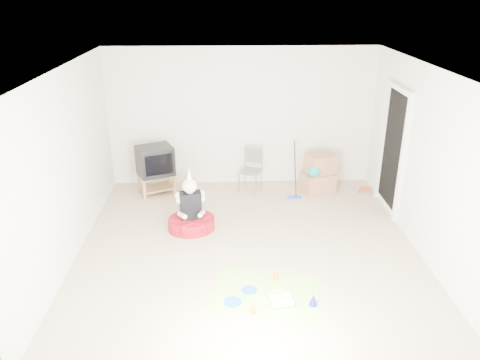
{
  "coord_description": "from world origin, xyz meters",
  "views": [
    {
      "loc": [
        -0.32,
        -6.05,
        3.61
      ],
      "look_at": [
        -0.1,
        0.4,
        0.9
      ],
      "focal_mm": 35.0,
      "sensor_mm": 36.0,
      "label": 1
    }
  ],
  "objects_px": {
    "tv_stand": "(157,182)",
    "crt_tv": "(155,160)",
    "cardboard_boxes": "(319,174)",
    "seated_woman": "(191,216)",
    "folding_chair": "(251,171)",
    "birthday_cake": "(281,301)"
  },
  "relations": [
    {
      "from": "crt_tv",
      "to": "seated_woman",
      "type": "bearing_deg",
      "value": -86.85
    },
    {
      "from": "birthday_cake",
      "to": "tv_stand",
      "type": "bearing_deg",
      "value": 120.24
    },
    {
      "from": "folding_chair",
      "to": "cardboard_boxes",
      "type": "relative_size",
      "value": 1.13
    },
    {
      "from": "tv_stand",
      "to": "crt_tv",
      "type": "bearing_deg",
      "value": -90.0
    },
    {
      "from": "crt_tv",
      "to": "folding_chair",
      "type": "height_order",
      "value": "crt_tv"
    },
    {
      "from": "cardboard_boxes",
      "to": "seated_woman",
      "type": "xyz_separation_m",
      "value": [
        -2.28,
        -1.41,
        -0.12
      ]
    },
    {
      "from": "crt_tv",
      "to": "cardboard_boxes",
      "type": "bearing_deg",
      "value": -24.1
    },
    {
      "from": "tv_stand",
      "to": "crt_tv",
      "type": "height_order",
      "value": "crt_tv"
    },
    {
      "from": "cardboard_boxes",
      "to": "seated_woman",
      "type": "height_order",
      "value": "seated_woman"
    },
    {
      "from": "folding_chair",
      "to": "cardboard_boxes",
      "type": "xyz_separation_m",
      "value": [
        1.26,
        -0.07,
        -0.05
      ]
    },
    {
      "from": "tv_stand",
      "to": "birthday_cake",
      "type": "relative_size",
      "value": 2.46
    },
    {
      "from": "seated_woman",
      "to": "cardboard_boxes",
      "type": "bearing_deg",
      "value": 31.66
    },
    {
      "from": "crt_tv",
      "to": "cardboard_boxes",
      "type": "relative_size",
      "value": 0.84
    },
    {
      "from": "folding_chair",
      "to": "birthday_cake",
      "type": "height_order",
      "value": "folding_chair"
    },
    {
      "from": "seated_woman",
      "to": "tv_stand",
      "type": "bearing_deg",
      "value": 117.23
    },
    {
      "from": "tv_stand",
      "to": "seated_woman",
      "type": "bearing_deg",
      "value": -62.77
    },
    {
      "from": "tv_stand",
      "to": "folding_chair",
      "type": "height_order",
      "value": "folding_chair"
    },
    {
      "from": "folding_chair",
      "to": "birthday_cake",
      "type": "relative_size",
      "value": 2.73
    },
    {
      "from": "seated_woman",
      "to": "crt_tv",
      "type": "bearing_deg",
      "value": 117.23
    },
    {
      "from": "tv_stand",
      "to": "cardboard_boxes",
      "type": "xyz_separation_m",
      "value": [
        3.01,
        -0.0,
        0.11
      ]
    },
    {
      "from": "birthday_cake",
      "to": "folding_chair",
      "type": "bearing_deg",
      "value": 93.29
    },
    {
      "from": "seated_woman",
      "to": "birthday_cake",
      "type": "xyz_separation_m",
      "value": [
        1.21,
        -1.92,
        -0.19
      ]
    }
  ]
}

